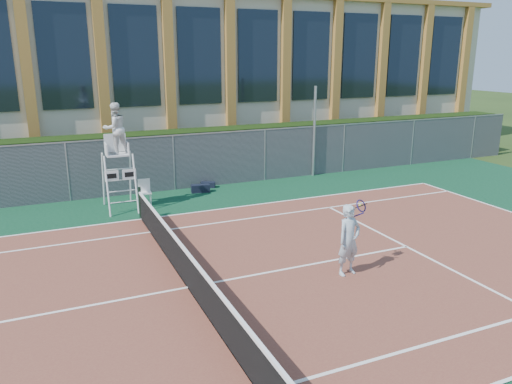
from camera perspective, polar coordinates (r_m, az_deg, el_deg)
name	(u,v)px	position (r m, az deg, el deg)	size (l,w,h in m)	color
ground	(188,289)	(12.00, -7.76, -10.88)	(120.00, 120.00, 0.00)	#233814
apron	(177,272)	(12.87, -9.01, -9.01)	(36.00, 20.00, 0.01)	#0C351F
tennis_court	(188,288)	(11.99, -7.76, -10.79)	(23.77, 10.97, 0.02)	brown
tennis_net	(187,267)	(11.77, -7.85, -8.53)	(0.10, 11.30, 1.10)	black
fence	(123,168)	(19.85, -14.96, 2.71)	(40.00, 0.06, 2.20)	#595E60
hedge	(118,162)	(21.01, -15.48, 3.36)	(40.00, 1.40, 2.20)	black
building	(91,77)	(28.51, -18.39, 12.36)	(45.00, 10.60, 8.22)	beige
steel_pole	(314,132)	(22.37, 6.67, 6.85)	(0.12, 0.12, 3.99)	#9EA0A5
umpire_chair	(115,131)	(17.79, -15.79, 6.68)	(1.06, 1.62, 3.78)	white
plastic_chair	(145,190)	(18.54, -12.62, 0.26)	(0.46, 0.46, 0.93)	silver
sports_bag_near	(200,188)	(19.90, -6.38, 0.41)	(0.73, 0.29, 0.31)	black
sports_bag_far	(208,185)	(20.59, -5.52, 0.83)	(0.58, 0.25, 0.23)	black
tennis_player	(349,240)	(12.43, 10.58, -5.39)	(1.02, 0.72, 1.79)	#A8BCCA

